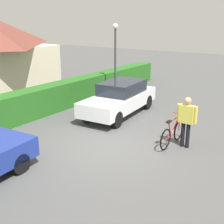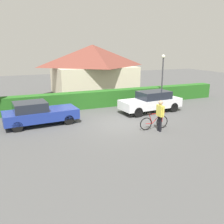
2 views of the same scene
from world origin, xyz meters
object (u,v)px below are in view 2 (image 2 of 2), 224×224
object	(u,v)px
parked_car_far	(151,101)
street_lamp	(163,73)
parked_car_near	(38,113)
bicycle	(154,122)
person_rider	(160,113)

from	to	relation	value
parked_car_far	street_lamp	world-z (taller)	street_lamp
parked_car_far	street_lamp	xyz separation A→B (m)	(1.82, 1.49, 1.78)
parked_car_near	bicycle	world-z (taller)	parked_car_near
bicycle	street_lamp	bearing A→B (deg)	52.66
parked_car_far	bicycle	bearing A→B (deg)	-118.92
parked_car_far	parked_car_near	bearing A→B (deg)	-179.87
bicycle	street_lamp	distance (m)	6.37
person_rider	parked_car_far	bearing A→B (deg)	64.84
parked_car_far	bicycle	size ratio (longest dim) A/B	2.58
parked_car_far	person_rider	size ratio (longest dim) A/B	2.64
parked_car_far	person_rider	bearing A→B (deg)	-115.16
bicycle	street_lamp	xyz separation A→B (m)	(3.64, 4.77, 2.14)
parked_car_far	street_lamp	bearing A→B (deg)	39.17
bicycle	person_rider	size ratio (longest dim) A/B	1.02
parked_car_far	bicycle	world-z (taller)	parked_car_far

